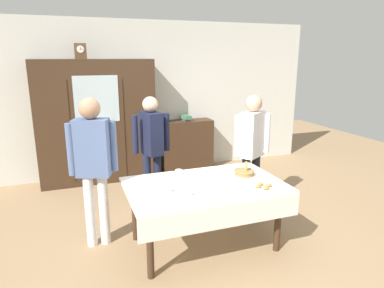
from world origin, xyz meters
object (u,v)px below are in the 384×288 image
(tea_cup_center, at_px, (184,181))
(spoon_back_edge, at_px, (194,188))
(tea_cup_back_edge, at_px, (188,194))
(person_behind_table_left, at_px, (151,142))
(person_beside_shelf, at_px, (93,158))
(tea_cup_far_left, at_px, (179,173))
(tea_cup_front_edge, at_px, (169,190))
(tea_cup_near_right, at_px, (204,171))
(person_by_cabinet, at_px, (252,143))
(pastry_plate, at_px, (264,187))
(bookshelf_low, at_px, (186,145))
(spoon_far_left, at_px, (218,178))
(mantel_clock, at_px, (80,51))
(book_stack, at_px, (186,118))
(dining_table, at_px, (206,193))
(wall_cabinet, at_px, (97,122))
(bread_basket, at_px, (244,172))

(tea_cup_center, relative_size, spoon_back_edge, 1.09)
(tea_cup_back_edge, xyz_separation_m, person_behind_table_left, (-0.01, 1.49, 0.18))
(tea_cup_back_edge, height_order, person_beside_shelf, person_beside_shelf)
(tea_cup_far_left, distance_m, tea_cup_front_edge, 0.54)
(tea_cup_center, bearing_deg, tea_cup_near_right, 34.73)
(tea_cup_center, bearing_deg, person_by_cabinet, 24.48)
(pastry_plate, bearing_deg, bookshelf_low, 86.91)
(tea_cup_back_edge, bearing_deg, spoon_far_left, 37.15)
(mantel_clock, xyz_separation_m, book_stack, (1.77, 0.05, -1.18))
(dining_table, distance_m, bookshelf_low, 2.73)
(tea_cup_back_edge, xyz_separation_m, spoon_far_left, (0.50, 0.38, -0.02))
(dining_table, bearing_deg, person_by_cabinet, 34.46)
(mantel_clock, height_order, tea_cup_back_edge, mantel_clock)
(book_stack, bearing_deg, person_behind_table_left, -125.47)
(person_beside_shelf, bearing_deg, spoon_far_left, -13.46)
(wall_cabinet, relative_size, person_behind_table_left, 1.30)
(book_stack, bearing_deg, tea_cup_back_edge, -108.78)
(mantel_clock, height_order, tea_cup_near_right, mantel_clock)
(tea_cup_near_right, bearing_deg, spoon_back_edge, -123.75)
(spoon_back_edge, bearing_deg, tea_cup_front_edge, -177.30)
(book_stack, height_order, spoon_back_edge, book_stack)
(tea_cup_far_left, distance_m, spoon_back_edge, 0.47)
(tea_cup_center, height_order, tea_cup_near_right, same)
(mantel_clock, xyz_separation_m, tea_cup_back_edge, (0.79, -2.82, -1.40))
(dining_table, height_order, tea_cup_front_edge, tea_cup_front_edge)
(wall_cabinet, relative_size, mantel_clock, 8.52)
(spoon_far_left, bearing_deg, spoon_back_edge, -150.68)
(person_by_cabinet, bearing_deg, tea_cup_near_right, -160.30)
(person_by_cabinet, bearing_deg, book_stack, 96.43)
(wall_cabinet, xyz_separation_m, spoon_back_edge, (0.75, -2.65, -0.28))
(tea_cup_far_left, bearing_deg, tea_cup_back_edge, -99.90)
(tea_cup_back_edge, relative_size, bread_basket, 0.54)
(dining_table, distance_m, spoon_far_left, 0.28)
(tea_cup_far_left, bearing_deg, spoon_far_left, -33.65)
(tea_cup_near_right, xyz_separation_m, spoon_far_left, (0.10, -0.20, -0.02))
(book_stack, bearing_deg, person_by_cabinet, -83.57)
(tea_cup_back_edge, relative_size, pastry_plate, 0.46)
(bookshelf_low, bearing_deg, tea_cup_near_right, -104.04)
(person_by_cabinet, distance_m, person_beside_shelf, 2.04)
(bookshelf_low, height_order, tea_cup_front_edge, bookshelf_low)
(tea_cup_far_left, height_order, pastry_plate, tea_cup_far_left)
(bread_basket, bearing_deg, tea_cup_back_edge, -155.96)
(bread_basket, xyz_separation_m, person_beside_shelf, (-1.66, 0.33, 0.25))
(mantel_clock, bearing_deg, wall_cabinet, 0.21)
(wall_cabinet, xyz_separation_m, tea_cup_back_edge, (0.61, -2.82, -0.26))
(tea_cup_front_edge, xyz_separation_m, bread_basket, (0.98, 0.21, 0.01))
(bread_basket, bearing_deg, pastry_plate, -91.60)
(tea_cup_back_edge, xyz_separation_m, person_by_cabinet, (1.20, 0.86, 0.21))
(tea_cup_back_edge, bearing_deg, book_stack, 71.22)
(person_by_cabinet, bearing_deg, tea_cup_center, -155.52)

